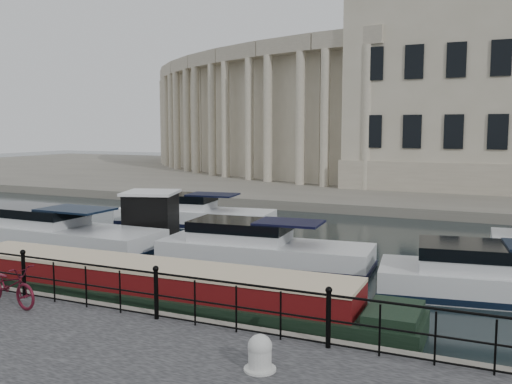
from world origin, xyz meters
TOP-DOWN VIEW (x-y plane):
  - ground_plane at (0.00, 0.00)m, footprint 160.00×160.00m
  - far_bank at (0.00, 39.00)m, footprint 120.00×42.00m
  - railing at (0.00, -2.25)m, footprint 24.14×0.14m
  - civic_building at (-1.00, 34.71)m, footprint 53.55×31.84m
  - bicycle at (-3.77, -2.92)m, footprint 2.00×0.93m
  - mooring_bollard at (3.22, -3.76)m, footprint 0.58×0.58m
  - narrowboat at (-1.75, -0.18)m, footprint 14.58×2.38m
  - harbour_hut at (-6.98, 7.50)m, footprint 3.60×3.29m
  - cabin_cruisers at (-1.43, 7.25)m, footprint 27.29×10.30m

SIDE VIEW (x-z plane):
  - ground_plane at x=0.00m, z-range 0.00..0.00m
  - far_bank at x=0.00m, z-range 0.00..0.55m
  - narrowboat at x=-1.75m, z-range -0.40..1.13m
  - cabin_cruisers at x=-1.43m, z-range -0.63..1.36m
  - mooring_bollard at x=3.22m, z-range 0.53..1.18m
  - harbour_hut at x=-6.98m, z-range -0.14..2.04m
  - bicycle at x=-3.77m, z-range 0.55..1.56m
  - railing at x=0.00m, z-range 0.59..1.81m
  - civic_building at x=-1.00m, z-range -1.39..15.46m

